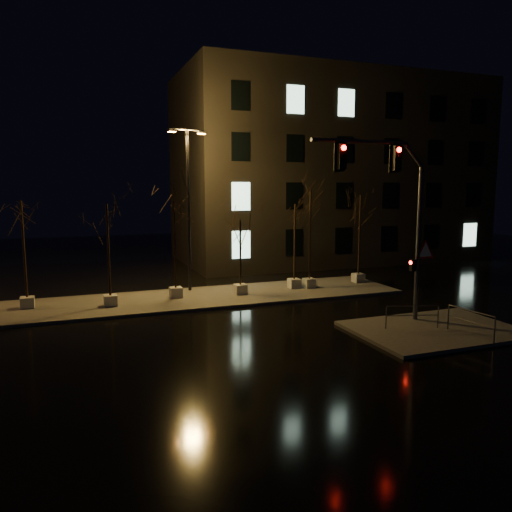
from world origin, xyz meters
name	(u,v)px	position (x,y,z in m)	size (l,w,h in m)	color
ground	(243,327)	(0.00, 0.00, 0.00)	(90.00, 90.00, 0.00)	black
median	(208,297)	(0.00, 6.00, 0.07)	(22.00, 5.00, 0.15)	#4B4843
sidewalk_corner	(435,330)	(7.50, -3.50, 0.07)	(7.00, 5.00, 0.15)	#4B4843
building	(329,171)	(14.00, 18.00, 7.50)	(25.00, 12.00, 15.00)	black
tree_0	(22,225)	(-9.16, 6.59, 4.30)	(1.80, 1.80, 5.47)	#B6B3A9
tree_1	(107,227)	(-5.22, 5.57, 4.18)	(1.80, 1.80, 5.31)	#B6B3A9
tree_2	(174,223)	(-1.72, 6.34, 4.25)	(1.80, 1.80, 5.40)	#B6B3A9
tree_3	(240,237)	(1.88, 5.90, 3.41)	(1.80, 1.80, 4.29)	#B6B3A9
tree_4	(295,223)	(5.44, 6.39, 4.04)	(1.80, 1.80, 5.12)	#B6B3A9
tree_5	(310,212)	(6.32, 6.16, 4.69)	(1.80, 1.80, 5.99)	#B6B3A9
tree_6	(360,215)	(10.00, 6.60, 4.42)	(1.80, 1.80, 5.63)	#B6B3A9
traffic_signal_mast	(397,205)	(6.35, -2.06, 5.36)	(6.50, 0.42, 7.94)	#525459
streetlight_main	(188,199)	(-0.56, 7.94, 5.47)	(2.29, 0.77, 9.23)	black
guard_rail_a	(412,313)	(6.55, -3.16, 0.80)	(2.22, 0.71, 1.00)	#525459
guard_rail_b	(470,319)	(8.02, -4.93, 0.84)	(0.33, 2.26, 1.08)	#525459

